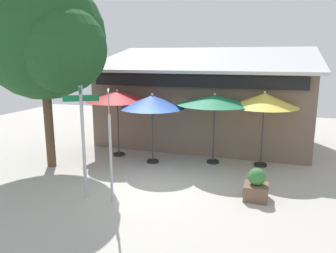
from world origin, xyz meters
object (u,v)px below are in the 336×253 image
(shade_tree, at_px, (46,39))
(patio_umbrella_crimson_left, at_px, (117,97))
(street_sign_post, at_px, (83,130))
(patio_umbrella_forest_green_right, at_px, (215,100))
(patio_umbrella_mustard_far_right, at_px, (264,101))
(patio_umbrella_royal_blue_center, at_px, (152,102))
(sidewalk_planter, at_px, (256,186))
(stop_sign, at_px, (110,125))

(shade_tree, bearing_deg, patio_umbrella_crimson_left, 54.39)
(street_sign_post, bearing_deg, patio_umbrella_forest_green_right, 56.08)
(street_sign_post, height_order, patio_umbrella_mustard_far_right, street_sign_post)
(patio_umbrella_royal_blue_center, distance_m, sidewalk_planter, 4.72)
(patio_umbrella_crimson_left, xyz_separation_m, patio_umbrella_mustard_far_right, (5.36, 0.43, 0.02))
(patio_umbrella_crimson_left, distance_m, sidewalk_planter, 6.25)
(patio_umbrella_forest_green_right, bearing_deg, shade_tree, -156.31)
(stop_sign, distance_m, patio_umbrella_forest_green_right, 4.56)
(stop_sign, relative_size, shade_tree, 0.47)
(patio_umbrella_crimson_left, relative_size, patio_umbrella_royal_blue_center, 1.02)
(stop_sign, height_order, patio_umbrella_crimson_left, stop_sign)
(street_sign_post, bearing_deg, patio_umbrella_crimson_left, 103.68)
(street_sign_post, height_order, shade_tree, shade_tree)
(street_sign_post, xyz_separation_m, patio_umbrella_mustard_far_right, (4.42, 4.28, 0.44))
(patio_umbrella_crimson_left, bearing_deg, patio_umbrella_royal_blue_center, -14.62)
(shade_tree, bearing_deg, patio_umbrella_royal_blue_center, 27.87)
(patio_umbrella_forest_green_right, bearing_deg, patio_umbrella_royal_blue_center, -162.83)
(stop_sign, distance_m, patio_umbrella_royal_blue_center, 3.48)
(street_sign_post, bearing_deg, stop_sign, -2.56)
(patio_umbrella_forest_green_right, bearing_deg, patio_umbrella_mustard_far_right, 6.49)
(patio_umbrella_royal_blue_center, bearing_deg, patio_umbrella_forest_green_right, 17.17)
(patio_umbrella_crimson_left, distance_m, patio_umbrella_mustard_far_right, 5.38)
(shade_tree, relative_size, sidewalk_planter, 7.40)
(stop_sign, bearing_deg, street_sign_post, 177.44)
(street_sign_post, height_order, patio_umbrella_forest_green_right, street_sign_post)
(patio_umbrella_mustard_far_right, xyz_separation_m, shade_tree, (-6.80, -2.44, 2.01))
(shade_tree, bearing_deg, street_sign_post, -37.69)
(stop_sign, bearing_deg, patio_umbrella_mustard_far_right, 50.14)
(stop_sign, xyz_separation_m, patio_umbrella_forest_green_right, (1.93, 4.12, 0.22))
(shade_tree, bearing_deg, stop_sign, -30.38)
(patio_umbrella_forest_green_right, height_order, patio_umbrella_mustard_far_right, patio_umbrella_mustard_far_right)
(patio_umbrella_mustard_far_right, bearing_deg, stop_sign, -129.86)
(patio_umbrella_royal_blue_center, distance_m, patio_umbrella_mustard_far_right, 3.87)
(stop_sign, xyz_separation_m, patio_umbrella_mustard_far_right, (3.60, 4.31, 0.25))
(shade_tree, bearing_deg, patio_umbrella_mustard_far_right, 19.73)
(shade_tree, height_order, sidewalk_planter, shade_tree)
(street_sign_post, xyz_separation_m, sidewalk_planter, (4.44, 1.33, -1.51))
(patio_umbrella_royal_blue_center, bearing_deg, shade_tree, -152.13)
(sidewalk_planter, bearing_deg, stop_sign, -159.35)
(patio_umbrella_crimson_left, bearing_deg, sidewalk_planter, -25.14)
(sidewalk_planter, bearing_deg, shade_tree, 175.72)
(patio_umbrella_forest_green_right, distance_m, sidewalk_planter, 3.77)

